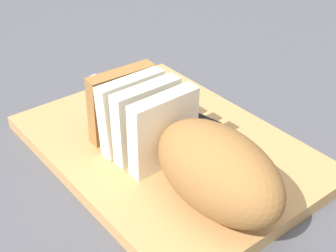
% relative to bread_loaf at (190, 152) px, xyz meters
% --- Properties ---
extents(ground_plane, '(3.00, 3.00, 0.00)m').
position_rel_bread_loaf_xyz_m(ground_plane, '(0.09, -0.04, -0.07)').
color(ground_plane, '#4C4C51').
extents(cutting_board, '(0.44, 0.32, 0.02)m').
position_rel_bread_loaf_xyz_m(cutting_board, '(0.09, -0.04, -0.06)').
color(cutting_board, tan).
rests_on(cutting_board, ground_plane).
extents(bread_loaf, '(0.31, 0.11, 0.11)m').
position_rel_bread_loaf_xyz_m(bread_loaf, '(0.00, 0.00, 0.00)').
color(bread_loaf, '#996633').
rests_on(bread_loaf, cutting_board).
extents(bread_knife, '(0.28, 0.08, 0.02)m').
position_rel_bread_loaf_xyz_m(bread_knife, '(0.14, -0.09, -0.05)').
color(bread_knife, silver).
rests_on(bread_knife, cutting_board).
extents(crumb_near_knife, '(0.00, 0.00, 0.00)m').
position_rel_bread_loaf_xyz_m(crumb_near_knife, '(0.13, -0.07, -0.05)').
color(crumb_near_knife, tan).
rests_on(crumb_near_knife, cutting_board).
extents(crumb_near_loaf, '(0.01, 0.01, 0.01)m').
position_rel_bread_loaf_xyz_m(crumb_near_loaf, '(0.07, -0.01, -0.05)').
color(crumb_near_loaf, tan).
rests_on(crumb_near_loaf, cutting_board).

